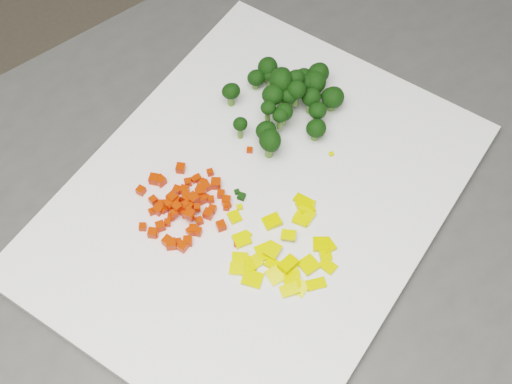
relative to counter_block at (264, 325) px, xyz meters
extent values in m
plane|color=#736451|center=(-0.06, 0.09, -0.45)|extent=(4.00, 4.00, 0.00)
cube|color=#454542|center=(0.00, 0.00, 0.00)|extent=(1.14, 0.99, 0.90)
cube|color=white|center=(-0.02, -0.02, 0.46)|extent=(0.61, 0.60, 0.01)
cube|color=red|center=(-0.12, 0.03, 0.47)|extent=(0.01, 0.01, 0.01)
cube|color=red|center=(-0.09, -0.02, 0.47)|extent=(0.01, 0.01, 0.01)
cube|color=red|center=(-0.10, -0.03, 0.47)|extent=(0.01, 0.01, 0.01)
cube|color=red|center=(-0.12, -0.01, 0.47)|extent=(0.01, 0.01, 0.01)
cube|color=red|center=(-0.06, -0.01, 0.47)|extent=(0.01, 0.01, 0.01)
cube|color=red|center=(-0.10, 0.01, 0.47)|extent=(0.01, 0.01, 0.01)
cube|color=red|center=(-0.10, -0.02, 0.47)|extent=(0.01, 0.01, 0.01)
cube|color=red|center=(-0.05, -0.03, 0.47)|extent=(0.01, 0.01, 0.01)
cube|color=red|center=(-0.12, -0.03, 0.47)|extent=(0.01, 0.01, 0.01)
cube|color=red|center=(-0.09, 0.03, 0.47)|extent=(0.01, 0.01, 0.01)
cube|color=red|center=(-0.09, -0.01, 0.48)|extent=(0.01, 0.01, 0.01)
cube|color=red|center=(-0.09, -0.01, 0.47)|extent=(0.01, 0.01, 0.01)
cube|color=red|center=(-0.12, -0.01, 0.48)|extent=(0.01, 0.01, 0.01)
cube|color=red|center=(-0.11, -0.01, 0.47)|extent=(0.01, 0.01, 0.01)
cube|color=red|center=(-0.06, 0.00, 0.47)|extent=(0.01, 0.01, 0.01)
cube|color=red|center=(-0.08, 0.00, 0.47)|extent=(0.01, 0.01, 0.01)
cube|color=red|center=(-0.13, 0.00, 0.47)|extent=(0.01, 0.01, 0.01)
cube|color=red|center=(-0.12, -0.03, 0.47)|extent=(0.01, 0.01, 0.01)
cube|color=red|center=(-0.07, -0.03, 0.47)|extent=(0.01, 0.01, 0.01)
cube|color=red|center=(-0.07, 0.01, 0.47)|extent=(0.01, 0.01, 0.01)
cube|color=red|center=(-0.11, -0.02, 0.48)|extent=(0.01, 0.01, 0.01)
cube|color=red|center=(-0.10, -0.06, 0.47)|extent=(0.01, 0.01, 0.01)
cube|color=red|center=(-0.11, -0.03, 0.47)|extent=(0.01, 0.01, 0.01)
cube|color=red|center=(-0.07, -0.05, 0.47)|extent=(0.01, 0.01, 0.01)
cube|color=red|center=(-0.11, -0.06, 0.47)|extent=(0.01, 0.01, 0.01)
cube|color=red|center=(-0.05, -0.03, 0.47)|extent=(0.01, 0.01, 0.01)
cube|color=red|center=(-0.14, -0.04, 0.47)|extent=(0.01, 0.01, 0.01)
cube|color=red|center=(-0.07, -0.01, 0.47)|extent=(0.01, 0.01, 0.01)
cube|color=red|center=(-0.13, -0.03, 0.47)|extent=(0.01, 0.01, 0.01)
cube|color=red|center=(-0.09, -0.03, 0.47)|extent=(0.01, 0.01, 0.01)
cube|color=red|center=(-0.10, -0.02, 0.47)|extent=(0.01, 0.01, 0.01)
cube|color=red|center=(-0.07, 0.00, 0.47)|extent=(0.01, 0.01, 0.01)
cube|color=red|center=(-0.11, -0.01, 0.48)|extent=(0.01, 0.01, 0.01)
cube|color=red|center=(-0.09, -0.04, 0.47)|extent=(0.01, 0.01, 0.01)
cube|color=red|center=(-0.11, -0.06, 0.47)|extent=(0.01, 0.01, 0.01)
cube|color=red|center=(-0.12, -0.06, 0.47)|extent=(0.01, 0.01, 0.01)
cube|color=red|center=(-0.12, -0.05, 0.47)|extent=(0.01, 0.01, 0.01)
cube|color=red|center=(-0.09, -0.01, 0.48)|extent=(0.01, 0.01, 0.01)
cube|color=red|center=(-0.09, 0.01, 0.47)|extent=(0.01, 0.01, 0.01)
cube|color=red|center=(-0.11, -0.01, 0.47)|extent=(0.01, 0.01, 0.01)
cube|color=red|center=(-0.13, -0.01, 0.47)|extent=(0.01, 0.01, 0.01)
cube|color=red|center=(-0.10, 0.00, 0.47)|extent=(0.01, 0.01, 0.01)
cube|color=red|center=(-0.12, -0.01, 0.47)|extent=(0.01, 0.01, 0.01)
cube|color=red|center=(-0.10, -0.03, 0.48)|extent=(0.01, 0.01, 0.01)
cube|color=red|center=(-0.08, -0.03, 0.47)|extent=(0.01, 0.01, 0.01)
cube|color=red|center=(-0.09, -0.05, 0.47)|extent=(0.01, 0.01, 0.01)
cube|color=red|center=(-0.12, -0.01, 0.47)|extent=(0.01, 0.01, 0.01)
cube|color=red|center=(-0.07, -0.01, 0.47)|extent=(0.01, 0.01, 0.01)
cube|color=red|center=(-0.06, 0.02, 0.47)|extent=(0.01, 0.01, 0.01)
cube|color=red|center=(-0.05, -0.02, 0.47)|extent=(0.01, 0.01, 0.01)
cube|color=red|center=(-0.14, -0.04, 0.47)|extent=(0.01, 0.01, 0.01)
cube|color=red|center=(-0.15, -0.03, 0.47)|extent=(0.01, 0.01, 0.01)
cube|color=red|center=(-0.14, 0.02, 0.47)|extent=(0.01, 0.01, 0.01)
cube|color=red|center=(-0.07, 0.01, 0.47)|extent=(0.01, 0.01, 0.01)
cube|color=red|center=(-0.09, -0.01, 0.48)|extent=(0.01, 0.01, 0.01)
cube|color=red|center=(-0.13, -0.01, 0.47)|extent=(0.01, 0.01, 0.01)
cube|color=red|center=(-0.08, -0.01, 0.47)|extent=(0.01, 0.01, 0.01)
cube|color=red|center=(-0.10, -0.05, 0.47)|extent=(0.01, 0.01, 0.01)
cube|color=red|center=(-0.10, -0.02, 0.48)|extent=(0.01, 0.01, 0.01)
cube|color=red|center=(-0.10, -0.02, 0.47)|extent=(0.01, 0.01, 0.01)
cube|color=red|center=(-0.08, 0.02, 0.47)|extent=(0.01, 0.01, 0.01)
cube|color=red|center=(-0.12, 0.02, 0.47)|extent=(0.01, 0.01, 0.01)
cube|color=red|center=(-0.10, -0.03, 0.47)|extent=(0.01, 0.01, 0.01)
cube|color=red|center=(-0.10, -0.05, 0.47)|extent=(0.01, 0.01, 0.01)
cube|color=red|center=(-0.08, -0.01, 0.47)|extent=(0.01, 0.01, 0.01)
cube|color=red|center=(-0.08, -0.01, 0.47)|extent=(0.01, 0.01, 0.01)
cube|color=red|center=(-0.11, -0.02, 0.48)|extent=(0.01, 0.01, 0.01)
cube|color=red|center=(-0.08, 0.02, 0.47)|extent=(0.01, 0.01, 0.01)
cube|color=yellow|center=(0.00, -0.14, 0.46)|extent=(0.02, 0.02, 0.01)
cube|color=yellow|center=(-0.05, -0.04, 0.46)|extent=(0.02, 0.02, 0.01)
cube|color=yellow|center=(-0.06, -0.09, 0.47)|extent=(0.02, 0.02, 0.01)
cube|color=yellow|center=(0.04, -0.10, 0.46)|extent=(0.02, 0.02, 0.01)
cube|color=yellow|center=(0.03, -0.05, 0.47)|extent=(0.02, 0.02, 0.01)
cube|color=yellow|center=(-0.04, -0.10, 0.46)|extent=(0.02, 0.02, 0.01)
cube|color=yellow|center=(-0.03, -0.09, 0.46)|extent=(0.02, 0.02, 0.01)
cube|color=yellow|center=(0.03, -0.10, 0.46)|extent=(0.02, 0.02, 0.01)
cube|color=yellow|center=(-0.01, -0.11, 0.46)|extent=(0.02, 0.02, 0.01)
cube|color=yellow|center=(-0.02, -0.12, 0.46)|extent=(0.02, 0.02, 0.01)
cube|color=yellow|center=(-0.06, -0.10, 0.47)|extent=(0.02, 0.02, 0.01)
cube|color=yellow|center=(-0.05, -0.12, 0.46)|extent=(0.03, 0.03, 0.01)
cube|color=yellow|center=(0.03, -0.11, 0.46)|extent=(0.01, 0.02, 0.01)
cube|color=yellow|center=(-0.01, -0.13, 0.47)|extent=(0.02, 0.02, 0.01)
cube|color=yellow|center=(0.03, -0.05, 0.46)|extent=(0.02, 0.02, 0.01)
cube|color=yellow|center=(0.03, -0.04, 0.47)|extent=(0.02, 0.02, 0.01)
cube|color=yellow|center=(0.03, -0.06, 0.47)|extent=(0.03, 0.03, 0.01)
cube|color=yellow|center=(-0.05, -0.10, 0.46)|extent=(0.02, 0.02, 0.01)
cube|color=yellow|center=(-0.05, -0.07, 0.47)|extent=(0.02, 0.02, 0.01)
cube|color=yellow|center=(0.03, -0.12, 0.46)|extent=(0.02, 0.02, 0.00)
cube|color=yellow|center=(0.02, -0.06, 0.47)|extent=(0.02, 0.02, 0.01)
cube|color=yellow|center=(-0.01, -0.06, 0.47)|extent=(0.02, 0.02, 0.01)
cube|color=yellow|center=(-0.02, -0.09, 0.47)|extent=(0.02, 0.02, 0.01)
cube|color=yellow|center=(-0.01, -0.14, 0.47)|extent=(0.02, 0.01, 0.01)
cube|color=yellow|center=(-0.02, -0.11, 0.46)|extent=(0.02, 0.02, 0.01)
cube|color=yellow|center=(0.00, -0.08, 0.47)|extent=(0.02, 0.02, 0.01)
cube|color=yellow|center=(-0.01, -0.11, 0.47)|extent=(0.02, 0.02, 0.01)
cube|color=yellow|center=(0.01, -0.12, 0.46)|extent=(0.02, 0.02, 0.01)
cube|color=yellow|center=(0.01, -0.14, 0.46)|extent=(0.02, 0.01, 0.01)
cube|color=black|center=(-0.04, -0.02, 0.47)|extent=(0.01, 0.01, 0.01)
cube|color=red|center=(-0.05, -0.07, 0.47)|extent=(0.01, 0.01, 0.00)
cube|color=yellow|center=(-0.04, -0.03, 0.47)|extent=(0.01, 0.01, 0.00)
cube|color=red|center=(0.02, 0.06, 0.46)|extent=(0.01, 0.01, 0.00)
cube|color=yellow|center=(0.08, 0.01, 0.46)|extent=(0.01, 0.01, 0.00)
cube|color=red|center=(-0.01, 0.04, 0.47)|extent=(0.01, 0.01, 0.00)
cube|color=black|center=(-0.04, -0.01, 0.46)|extent=(0.01, 0.01, 0.00)
cube|color=yellow|center=(-0.04, -0.07, 0.47)|extent=(0.01, 0.01, 0.00)
camera|label=1|loc=(-0.12, -0.41, 1.14)|focal=50.00mm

